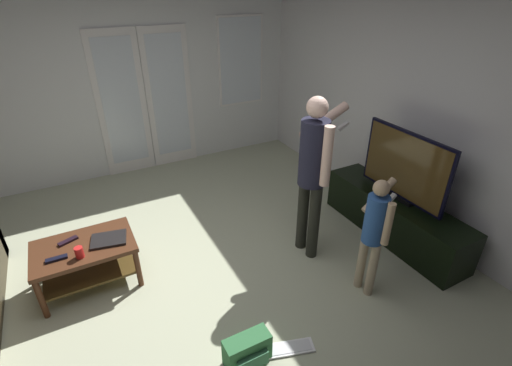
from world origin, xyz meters
The scene contains 14 objects.
ground_plane centered at (0.00, 0.00, -0.01)m, with size 5.27×5.56×0.02m, color #ACB192.
wall_back_with_doors centered at (0.08, 2.74, 1.37)m, with size 5.27×0.09×2.84m.
wall_right_plain centered at (2.61, 0.00, 1.40)m, with size 0.06×5.56×2.81m.
coffee_table centered at (-0.80, 0.49, 0.32)m, with size 0.86×0.56×0.44m.
tv_stand centered at (2.24, -0.29, 0.24)m, with size 0.44×1.72×0.47m.
flat_screen_tv centered at (2.24, -0.29, 0.85)m, with size 0.08×1.04×0.75m.
person_adult centered at (1.26, -0.06, 0.99)m, with size 0.71×0.48×1.65m.
person_child centered at (1.40, -0.77, 0.69)m, with size 0.48×0.34×1.14m.
backpack centered at (0.12, -0.94, 0.12)m, with size 0.35×0.19×0.25m.
loose_keyboard centered at (0.42, -0.99, 0.01)m, with size 0.46×0.26×0.02m.
laptop_closed centered at (-0.58, 0.45, 0.45)m, with size 0.30×0.23×0.02m, color black.
cup_near_edge centered at (-0.83, 0.33, 0.49)m, with size 0.07×0.07×0.10m, color red.
tv_remote_black centered at (-0.91, 0.60, 0.45)m, with size 0.17×0.05×0.02m, color black.
dvd_remote_slim centered at (-1.01, 0.39, 0.45)m, with size 0.17×0.05×0.02m, color black.
Camera 1 is at (-0.67, -2.53, 2.51)m, focal length 25.88 mm.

